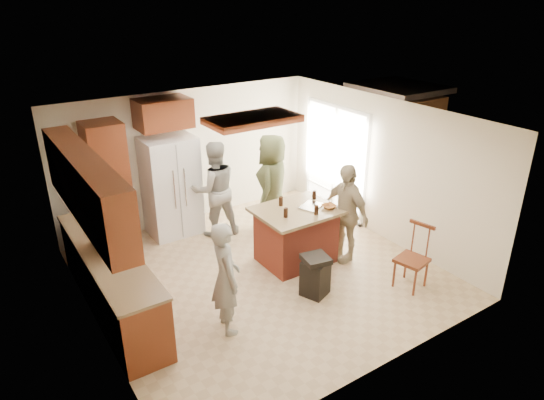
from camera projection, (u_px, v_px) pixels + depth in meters
room_shell at (388, 148)px, 10.76m from camera, size 8.00×5.20×5.00m
person_front_left at (226, 278)px, 6.13m from camera, size 0.52×0.64×1.55m
person_behind_left at (215, 189)px, 8.55m from camera, size 0.93×0.67×1.75m
person_behind_right at (272, 184)px, 8.66m from camera, size 1.05×1.03×1.83m
person_side_right at (345, 213)px, 7.79m from camera, size 0.51×0.97×1.65m
person_counter at (116, 251)px, 6.58m from camera, size 0.77×1.20×1.72m
left_cabinetry at (102, 249)px, 6.43m from camera, size 0.64×3.00×2.30m
back_wall_units at (123, 168)px, 8.09m from camera, size 1.80×0.60×2.45m
refrigerator at (171, 186)px, 8.62m from camera, size 0.90×0.76×1.80m
kitchen_island at (296, 235)px, 7.84m from camera, size 1.28×1.03×0.93m
island_items at (312, 206)px, 7.68m from camera, size 0.90×0.65×0.15m
trash_bin at (315, 275)px, 7.02m from camera, size 0.44×0.44×0.63m
spindle_chair at (413, 260)px, 7.16m from camera, size 0.50×0.50×0.99m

